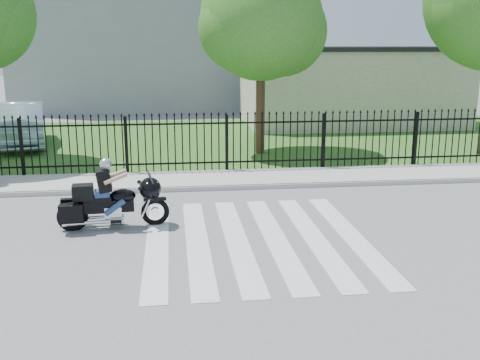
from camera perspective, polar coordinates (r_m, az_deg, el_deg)
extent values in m
plane|color=slate|center=(11.52, 1.65, -6.07)|extent=(120.00, 120.00, 0.00)
cube|color=#ADAAA3|center=(16.26, -0.99, 0.11)|extent=(40.00, 2.00, 0.12)
cube|color=#ADAAA3|center=(15.29, -0.59, -0.77)|extent=(40.00, 0.12, 0.12)
cube|color=#2D5B1F|center=(23.10, -2.82, 4.10)|extent=(40.00, 12.00, 0.02)
cube|color=black|center=(17.16, -1.34, 1.84)|extent=(26.00, 0.04, 0.05)
cube|color=black|center=(16.95, -1.37, 5.81)|extent=(26.00, 0.04, 0.05)
cylinder|color=#382316|center=(20.04, 2.08, 8.58)|extent=(0.32, 0.32, 4.16)
sphere|color=#26681D|center=(19.97, 2.15, 16.03)|extent=(4.20, 4.20, 4.20)
cube|color=beige|center=(28.15, 11.05, 9.19)|extent=(10.00, 6.00, 3.50)
cube|color=black|center=(28.07, 11.23, 12.96)|extent=(10.20, 6.20, 0.20)
cube|color=#92959A|center=(36.79, -9.52, 16.93)|extent=(15.00, 10.00, 12.00)
torus|color=black|center=(12.47, -8.61, -3.21)|extent=(0.63, 0.17, 0.62)
torus|color=black|center=(12.50, -16.67, -3.61)|extent=(0.67, 0.19, 0.66)
cube|color=black|center=(12.40, -13.42, -2.58)|extent=(1.18, 0.32, 0.27)
ellipsoid|color=black|center=(12.34, -11.80, -1.58)|extent=(0.59, 0.41, 0.30)
cube|color=black|center=(12.37, -14.29, -1.86)|extent=(0.61, 0.34, 0.09)
cube|color=silver|center=(12.44, -12.76, -3.23)|extent=(0.38, 0.30, 0.27)
ellipsoid|color=black|center=(12.32, -9.12, -0.88)|extent=(0.54, 0.69, 0.49)
cube|color=black|center=(12.34, -15.67, -1.20)|extent=(0.46, 0.38, 0.32)
cube|color=navy|center=(12.33, -13.82, -1.35)|extent=(0.33, 0.30, 0.16)
sphere|color=#B3B5BB|center=(12.18, -13.49, 1.61)|extent=(0.26, 0.26, 0.26)
imported|color=#A3BCCD|center=(23.15, -21.39, 5.26)|extent=(2.68, 5.21, 1.64)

